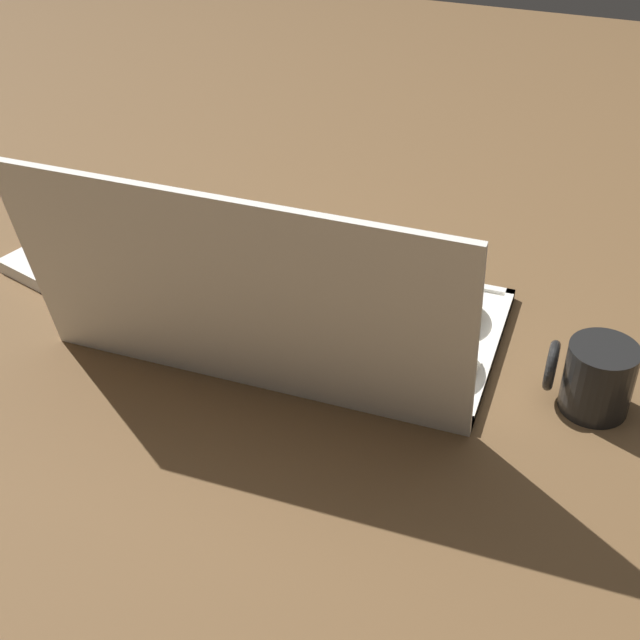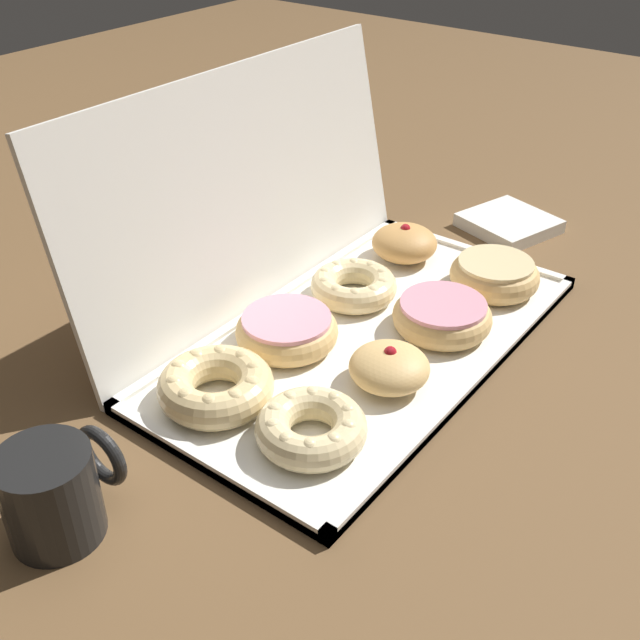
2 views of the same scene
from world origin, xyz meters
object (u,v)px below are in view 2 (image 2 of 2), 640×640
napkin_stack (510,223)px  glazed_ring_donut_3 (495,275)px  jelly_filled_donut_1 (389,367)px  pink_frosted_donut_2 (442,316)px  cruller_donut_0 (311,427)px  cruller_donut_4 (216,385)px  jelly_filled_donut_7 (404,243)px  cruller_donut_6 (354,285)px  coffee_mug (54,491)px  donut_box (367,340)px  pink_frosted_donut_5 (287,330)px

napkin_stack → glazed_ring_donut_3: bearing=-160.8°
jelly_filled_donut_1 → glazed_ring_donut_3: bearing=0.1°
jelly_filled_donut_1 → pink_frosted_donut_2: bearing=3.0°
cruller_donut_0 → napkin_stack: 0.56m
cruller_donut_4 → jelly_filled_donut_7: (0.38, 0.01, 0.00)m
cruller_donut_6 → coffee_mug: bearing=-178.6°
cruller_donut_4 → napkin_stack: (0.57, -0.06, -0.02)m
glazed_ring_donut_3 → cruller_donut_6: 0.18m
pink_frosted_donut_2 → jelly_filled_donut_7: 0.18m
napkin_stack → cruller_donut_4: bearing=174.0°
napkin_stack → cruller_donut_6: bearing=168.3°
cruller_donut_6 → jelly_filled_donut_7: bearing=2.1°
cruller_donut_0 → cruller_donut_4: size_ratio=0.90×
glazed_ring_donut_3 → jelly_filled_donut_7: (0.00, 0.14, 0.00)m
cruller_donut_4 → jelly_filled_donut_7: jelly_filled_donut_7 is taller
cruller_donut_6 → coffee_mug: coffee_mug is taller
coffee_mug → donut_box: bearing=-7.6°
jelly_filled_donut_1 → glazed_ring_donut_3: jelly_filled_donut_1 is taller
donut_box → cruller_donut_4: 0.20m
jelly_filled_donut_7 → napkin_stack: (0.19, -0.07, -0.02)m
jelly_filled_donut_1 → cruller_donut_6: bearing=47.2°
jelly_filled_donut_1 → cruller_donut_4: bearing=136.5°
jelly_filled_donut_1 → cruller_donut_6: (0.12, 0.13, -0.00)m
cruller_donut_0 → pink_frosted_donut_2: bearing=-0.7°
jelly_filled_donut_1 → cruller_donut_0: bearing=175.5°
cruller_donut_6 → pink_frosted_donut_2: bearing=-88.7°
cruller_donut_0 → cruller_donut_6: cruller_donut_0 is taller
pink_frosted_donut_2 → cruller_donut_6: (-0.00, 0.12, -0.00)m
pink_frosted_donut_2 → pink_frosted_donut_5: same height
donut_box → napkin_stack: (0.38, -0.00, 0.00)m
glazed_ring_donut_3 → coffee_mug: 0.59m
cruller_donut_0 → jelly_filled_donut_7: bearing=18.8°
pink_frosted_donut_5 → coffee_mug: coffee_mug is taller
donut_box → coffee_mug: (-0.39, 0.05, 0.04)m
cruller_donut_6 → cruller_donut_0: bearing=-153.5°
glazed_ring_donut_3 → pink_frosted_donut_5: glazed_ring_donut_3 is taller
cruller_donut_4 → pink_frosted_donut_5: bearing=3.2°
donut_box → cruller_donut_0: 0.19m
donut_box → napkin_stack: size_ratio=4.61×
donut_box → pink_frosted_donut_5: pink_frosted_donut_5 is taller
cruller_donut_4 → jelly_filled_donut_7: bearing=1.5°
jelly_filled_donut_7 → cruller_donut_6: bearing=-177.9°
cruller_donut_0 → napkin_stack: size_ratio=0.93×
glazed_ring_donut_3 → pink_frosted_donut_5: 0.29m
jelly_filled_donut_1 → cruller_donut_4: 0.18m
jelly_filled_donut_7 → coffee_mug: size_ratio=0.88×
donut_box → pink_frosted_donut_2: (0.07, -0.06, 0.02)m
jelly_filled_donut_1 → pink_frosted_donut_5: size_ratio=0.73×
glazed_ring_donut_3 → napkin_stack: bearing=19.2°
jelly_filled_donut_1 → cruller_donut_4: (-0.13, 0.13, -0.00)m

